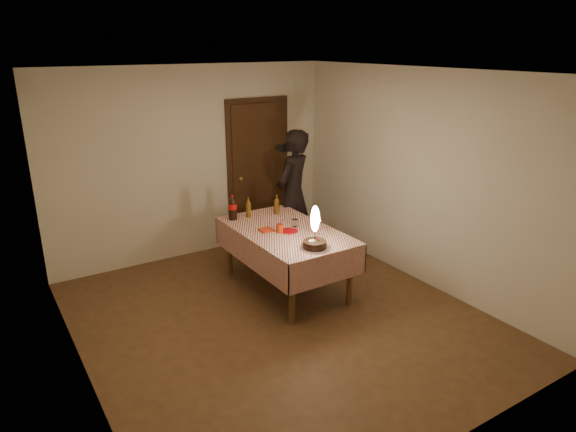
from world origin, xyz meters
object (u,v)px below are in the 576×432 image
at_px(photographer, 293,194).
at_px(red_cup, 280,228).
at_px(dining_table, 286,238).
at_px(clear_cup, 295,223).
at_px(red_plate, 289,231).
at_px(amber_bottle_left, 248,208).
at_px(amber_bottle_right, 277,205).
at_px(cola_bottle, 233,208).
at_px(birthday_cake, 315,237).

bearing_deg(photographer, red_cup, -130.61).
relative_size(dining_table, red_cup, 17.20).
xyz_separation_m(dining_table, photographer, (0.65, 0.84, 0.23)).
distance_m(dining_table, clear_cup, 0.22).
bearing_deg(red_cup, red_plate, -10.08).
distance_m(dining_table, amber_bottle_left, 0.70).
relative_size(clear_cup, amber_bottle_right, 0.35).
relative_size(red_cup, cola_bottle, 0.31).
distance_m(birthday_cake, red_plate, 0.60).
height_order(clear_cup, amber_bottle_right, amber_bottle_right).
distance_m(birthday_cake, amber_bottle_right, 1.23).
xyz_separation_m(red_plate, amber_bottle_right, (0.21, 0.62, 0.11)).
height_order(dining_table, birthday_cake, birthday_cake).
bearing_deg(cola_bottle, red_cup, -70.79).
distance_m(red_plate, red_cup, 0.12).
distance_m(red_cup, photographer, 1.16).
height_order(dining_table, clear_cup, clear_cup).
bearing_deg(red_cup, clear_cup, 16.77).
bearing_deg(birthday_cake, amber_bottle_right, 77.97).
relative_size(amber_bottle_left, photographer, 0.14).
bearing_deg(birthday_cake, cola_bottle, 103.42).
distance_m(red_plate, photographer, 1.11).
distance_m(red_plate, clear_cup, 0.18).
height_order(red_plate, cola_bottle, cola_bottle).
xyz_separation_m(cola_bottle, photographer, (1.00, 0.17, -0.03)).
bearing_deg(red_plate, dining_table, 95.15).
bearing_deg(clear_cup, photographer, 58.40).
distance_m(birthday_cake, photographer, 1.64).
xyz_separation_m(red_cup, amber_bottle_right, (0.32, 0.60, 0.07)).
bearing_deg(cola_bottle, birthday_cake, -76.58).
height_order(clear_cup, cola_bottle, cola_bottle).
bearing_deg(dining_table, clear_cup, 14.73).
xyz_separation_m(red_plate, amber_bottle_left, (-0.15, 0.71, 0.11)).
relative_size(birthday_cake, red_plate, 2.17).
height_order(dining_table, amber_bottle_left, amber_bottle_left).
bearing_deg(amber_bottle_left, amber_bottle_right, -14.50).
bearing_deg(amber_bottle_right, clear_cup, -96.76).
bearing_deg(red_cup, photographer, 49.39).
bearing_deg(cola_bottle, amber_bottle_left, -5.85).
bearing_deg(red_plate, photographer, 54.50).
bearing_deg(clear_cup, cola_bottle, 128.89).
bearing_deg(photographer, dining_table, -127.56).
distance_m(dining_table, red_cup, 0.19).
relative_size(cola_bottle, amber_bottle_left, 1.25).
xyz_separation_m(clear_cup, photographer, (0.49, 0.80, 0.08)).
relative_size(birthday_cake, cola_bottle, 1.50).
bearing_deg(clear_cup, dining_table, -165.27).
bearing_deg(dining_table, birthday_cake, -93.59).
bearing_deg(clear_cup, red_plate, -146.45).
bearing_deg(amber_bottle_right, amber_bottle_left, 165.50).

